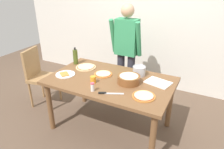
{
  "coord_description": "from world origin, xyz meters",
  "views": [
    {
      "loc": [
        1.12,
        -2.13,
        1.96
      ],
      "look_at": [
        0.0,
        0.05,
        0.81
      ],
      "focal_mm": 33.34,
      "sensor_mm": 36.0,
      "label": 1
    }
  ],
  "objects": [
    {
      "name": "chef_knife",
      "position": [
        0.14,
        -0.33,
        0.77
      ],
      "size": [
        0.27,
        0.14,
        0.02
      ],
      "color": "silver",
      "rests_on": "dining_table"
    },
    {
      "name": "ground",
      "position": [
        0.0,
        0.0,
        0.0
      ],
      "size": [
        8.0,
        8.0,
        0.0
      ],
      "primitive_type": "plane",
      "color": "brown"
    },
    {
      "name": "wall_back",
      "position": [
        0.0,
        1.6,
        1.3
      ],
      "size": [
        5.6,
        0.1,
        2.6
      ],
      "primitive_type": "cube",
      "color": "silver",
      "rests_on": "ground"
    },
    {
      "name": "plate_with_slice",
      "position": [
        -0.61,
        -0.15,
        0.77
      ],
      "size": [
        0.26,
        0.26,
        0.02
      ],
      "color": "white",
      "rests_on": "dining_table"
    },
    {
      "name": "pizza_second_cooked",
      "position": [
        -0.15,
        0.09,
        0.77
      ],
      "size": [
        0.24,
        0.24,
        0.02
      ],
      "color": "#C67A33",
      "rests_on": "dining_table"
    },
    {
      "name": "dining_table",
      "position": [
        0.0,
        0.0,
        0.67
      ],
      "size": [
        1.6,
        0.96,
        0.76
      ],
      "color": "brown",
      "rests_on": "ground"
    },
    {
      "name": "cup_orange",
      "position": [
        -0.15,
        -0.17,
        0.8
      ],
      "size": [
        0.07,
        0.07,
        0.08
      ],
      "primitive_type": "cylinder",
      "color": "orange",
      "rests_on": "dining_table"
    },
    {
      "name": "steel_pot",
      "position": [
        0.28,
        0.29,
        0.83
      ],
      "size": [
        0.17,
        0.17,
        0.13
      ],
      "color": "#B7B7BC",
      "rests_on": "dining_table"
    },
    {
      "name": "pizza_raw_on_board",
      "position": [
        -0.5,
        0.18,
        0.77
      ],
      "size": [
        0.29,
        0.29,
        0.02
      ],
      "color": "beige",
      "rests_on": "dining_table"
    },
    {
      "name": "cutting_board_white",
      "position": [
        0.58,
        0.19,
        0.77
      ],
      "size": [
        0.34,
        0.28,
        0.01
      ],
      "primitive_type": "cube",
      "rotation": [
        0.0,
        0.0,
        -0.24
      ],
      "color": "white",
      "rests_on": "dining_table"
    },
    {
      "name": "olive_oil_bottle",
      "position": [
        -0.72,
        0.24,
        0.87
      ],
      "size": [
        0.07,
        0.07,
        0.26
      ],
      "color": "#47561E",
      "rests_on": "dining_table"
    },
    {
      "name": "person_cook",
      "position": [
        -0.11,
        0.76,
        0.94
      ],
      "size": [
        0.49,
        0.25,
        1.62
      ],
      "color": "#2D2D38",
      "rests_on": "ground"
    },
    {
      "name": "pizza_cooked_on_tray",
      "position": [
        0.53,
        -0.21,
        0.77
      ],
      "size": [
        0.26,
        0.26,
        0.02
      ],
      "color": "#C67A33",
      "rests_on": "dining_table"
    },
    {
      "name": "chair_wooden_left",
      "position": [
        -1.32,
        0.04,
        0.54
      ],
      "size": [
        0.47,
        0.47,
        0.95
      ],
      "color": "#A37A4C",
      "rests_on": "ground"
    },
    {
      "name": "popcorn_bowl",
      "position": [
        0.25,
        0.02,
        0.82
      ],
      "size": [
        0.28,
        0.28,
        0.11
      ],
      "color": "brown",
      "rests_on": "dining_table"
    },
    {
      "name": "salt_shaker",
      "position": [
        -0.04,
        -0.36,
        0.81
      ],
      "size": [
        0.04,
        0.04,
        0.11
      ],
      "color": "white",
      "rests_on": "dining_table"
    }
  ]
}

